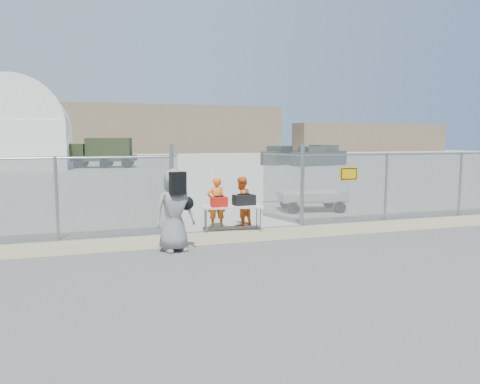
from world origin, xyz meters
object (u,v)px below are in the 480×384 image
object	(u,v)px
folding_table	(232,218)
visitor	(174,210)
security_worker_left	(216,202)
security_worker_right	(241,201)
utility_trailer	(312,201)

from	to	relation	value
folding_table	visitor	xyz separation A→B (m)	(-2.02, -1.91, 0.61)
security_worker_left	security_worker_right	bearing A→B (deg)	-175.47
security_worker_right	utility_trailer	bearing A→B (deg)	-179.01
security_worker_right	utility_trailer	size ratio (longest dim) A/B	0.49
folding_table	visitor	bearing A→B (deg)	-126.60
folding_table	security_worker_left	size ratio (longest dim) A/B	1.14
security_worker_right	visitor	world-z (taller)	visitor
visitor	utility_trailer	xyz separation A→B (m)	(5.94, 4.63, -0.60)
security_worker_left	visitor	bearing A→B (deg)	59.80
folding_table	security_worker_left	distance (m)	0.80
security_worker_right	utility_trailer	world-z (taller)	security_worker_right
folding_table	security_worker_left	world-z (taller)	security_worker_left
security_worker_left	visitor	xyz separation A→B (m)	(-1.72, -2.54, 0.22)
security_worker_left	utility_trailer	world-z (taller)	security_worker_left
folding_table	utility_trailer	distance (m)	4.77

